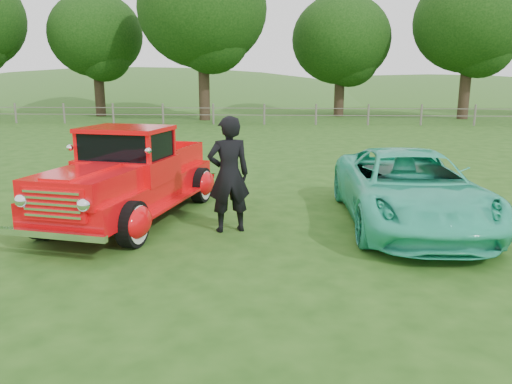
# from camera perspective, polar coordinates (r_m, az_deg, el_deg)

# --- Properties ---
(ground) EXTENTS (140.00, 140.00, 0.00)m
(ground) POSITION_cam_1_polar(r_m,az_deg,el_deg) (7.91, -6.47, -6.86)
(ground) COLOR #1F4713
(ground) RESTS_ON ground
(distant_hills) EXTENTS (116.00, 60.00, 18.00)m
(distant_hills) POSITION_cam_1_polar(r_m,az_deg,el_deg) (67.40, -1.08, 6.76)
(distant_hills) COLOR #346625
(distant_hills) RESTS_ON ground
(fence_line) EXTENTS (48.00, 0.12, 1.20)m
(fence_line) POSITION_cam_1_polar(r_m,az_deg,el_deg) (29.43, 0.95, 8.89)
(fence_line) COLOR #686358
(fence_line) RESTS_ON ground
(tree_mid_west) EXTENTS (6.40, 6.40, 8.46)m
(tree_mid_west) POSITION_cam_1_polar(r_m,az_deg,el_deg) (37.87, -17.85, 16.68)
(tree_mid_west) COLOR black
(tree_mid_west) RESTS_ON ground
(tree_near_west) EXTENTS (8.00, 8.00, 10.42)m
(tree_near_west) POSITION_cam_1_polar(r_m,az_deg,el_deg) (33.03, -6.14, 20.02)
(tree_near_west) COLOR black
(tree_near_west) RESTS_ON ground
(tree_near_east) EXTENTS (6.80, 6.80, 8.33)m
(tree_near_east) POSITION_cam_1_polar(r_m,az_deg,el_deg) (36.60, 9.71, 16.78)
(tree_near_east) COLOR black
(tree_near_east) RESTS_ON ground
(tree_mid_east) EXTENTS (7.20, 7.20, 9.44)m
(tree_mid_east) POSITION_cam_1_polar(r_m,az_deg,el_deg) (36.42, 23.35, 17.43)
(tree_mid_east) COLOR black
(tree_mid_east) RESTS_ON ground
(red_pickup) EXTENTS (2.90, 5.22, 1.78)m
(red_pickup) POSITION_cam_1_polar(r_m,az_deg,el_deg) (9.81, -14.20, 1.54)
(red_pickup) COLOR black
(red_pickup) RESTS_ON ground
(teal_sedan) EXTENTS (2.36, 4.95, 1.36)m
(teal_sedan) POSITION_cam_1_polar(r_m,az_deg,el_deg) (9.58, 17.06, 0.39)
(teal_sedan) COLOR #32C8A0
(teal_sedan) RESTS_ON ground
(man) EXTENTS (0.86, 0.70, 2.04)m
(man) POSITION_cam_1_polar(r_m,az_deg,el_deg) (8.69, -3.13, 2.00)
(man) COLOR black
(man) RESTS_ON ground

